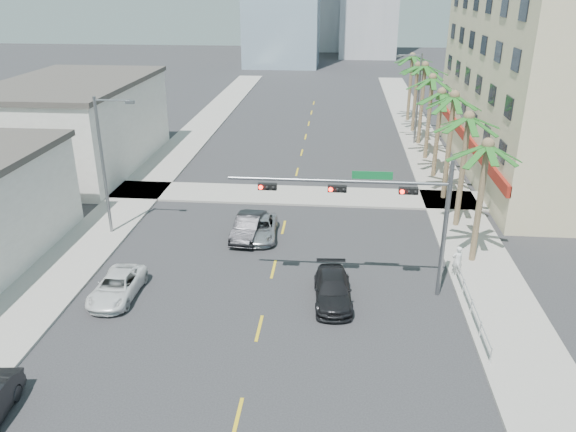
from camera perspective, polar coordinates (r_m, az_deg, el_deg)
The scene contains 23 objects.
ground at distance 24.31m, azimuth -4.30°, elevation -16.58°, with size 260.00×260.00×0.00m, color #262628.
sidewalk_right at distance 42.31m, azimuth 16.50°, elevation 0.57°, with size 4.00×120.00×0.15m, color gray.
sidewalk_left at distance 44.22m, azimuth -15.60°, elevation 1.64°, with size 4.00×120.00×0.15m, color gray.
sidewalk_cross at distance 43.43m, azimuth 0.33°, elevation 2.13°, with size 80.00×4.00×0.15m, color gray.
building_right at distance 52.52m, azimuth 26.42°, elevation 11.83°, with size 15.25×28.00×15.00m.
building_left_far at distance 53.17m, azimuth -20.75°, elevation 8.50°, with size 11.00×18.00×7.20m, color beige.
traffic_signal_mast at distance 28.49m, azimuth 9.57°, elevation 1.20°, with size 11.12×0.54×7.20m.
palm_tree_0 at distance 32.65m, azimuth 19.63°, elevation 6.71°, with size 4.80×4.80×7.80m.
palm_tree_1 at distance 37.47m, azimuth 17.90°, elevation 9.43°, with size 4.80×4.80×8.16m.
palm_tree_2 at distance 42.39m, azimuth 16.55°, elevation 11.51°, with size 4.80×4.80×8.52m.
palm_tree_3 at distance 47.55m, azimuth 15.34°, elevation 11.93°, with size 4.80×4.80×7.80m.
palm_tree_4 at distance 52.55m, azimuth 14.47°, elevation 13.37°, with size 4.80×4.80×8.16m.
palm_tree_5 at distance 57.59m, azimuth 13.75°, elevation 14.56°, with size 4.80×4.80×8.52m.
palm_tree_6 at distance 62.79m, azimuth 13.05°, elevation 14.61°, with size 4.80×4.80×7.80m.
palm_tree_7 at distance 67.86m, azimuth 12.54°, elevation 15.52°, with size 4.80×4.80×8.16m.
streetlight_left at distance 37.03m, azimuth -18.06°, elevation 5.44°, with size 2.55×0.25×9.00m.
streetlight_right at distance 57.93m, azimuth 12.90°, elevation 11.94°, with size 2.55×0.25×9.00m.
guardrail at distance 29.39m, azimuth 18.15°, elevation -8.54°, with size 0.08×8.08×1.00m.
car_parked_far at distance 30.89m, azimuth -16.97°, elevation -6.88°, with size 2.06×4.47×1.24m, color white.
car_lane_left at distance 36.31m, azimuth -4.06°, elevation -1.09°, with size 1.55×4.46×1.47m, color black.
car_lane_center at distance 36.33m, azimuth -2.82°, elevation -1.24°, with size 2.06×4.46×1.24m, color #B2B2B7.
car_lane_right at distance 29.30m, azimuth 4.56°, elevation -7.45°, with size 1.89×4.64×1.35m, color black.
pedestrian at distance 32.66m, azimuth 16.81°, elevation -4.37°, with size 0.64×0.42×1.75m, color white.
Camera 1 is at (3.44, -18.50, 15.38)m, focal length 35.00 mm.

